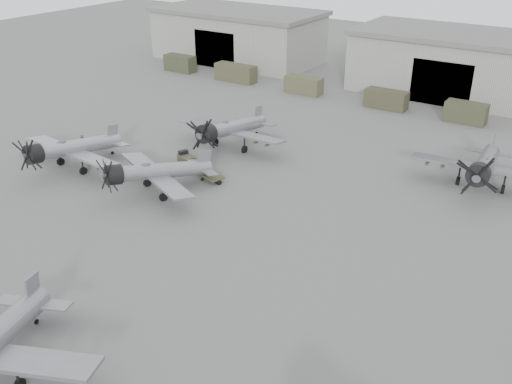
{
  "coord_description": "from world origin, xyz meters",
  "views": [
    {
      "loc": [
        20.51,
        -21.07,
        23.8
      ],
      "look_at": [
        -3.21,
        14.93,
        2.5
      ],
      "focal_mm": 40.0,
      "sensor_mm": 36.0,
      "label": 1
    }
  ],
  "objects_px": {
    "aircraft_mid_1": "(152,172)",
    "ground_crew": "(83,144)",
    "aircraft_far_1": "(484,166)",
    "tug_trailer": "(194,165)",
    "aircraft_mid_0": "(68,149)",
    "aircraft_far_0": "(229,129)"
  },
  "relations": [
    {
      "from": "aircraft_mid_0",
      "to": "tug_trailer",
      "type": "height_order",
      "value": "aircraft_mid_0"
    },
    {
      "from": "aircraft_mid_1",
      "to": "tug_trailer",
      "type": "distance_m",
      "value": 6.68
    },
    {
      "from": "aircraft_mid_0",
      "to": "aircraft_far_1",
      "type": "distance_m",
      "value": 40.49
    },
    {
      "from": "aircraft_mid_1",
      "to": "aircraft_far_1",
      "type": "bearing_deg",
      "value": 58.77
    },
    {
      "from": "aircraft_far_0",
      "to": "ground_crew",
      "type": "distance_m",
      "value": 15.99
    },
    {
      "from": "aircraft_far_1",
      "to": "aircraft_far_0",
      "type": "bearing_deg",
      "value": -174.92
    },
    {
      "from": "aircraft_far_1",
      "to": "aircraft_mid_0",
      "type": "bearing_deg",
      "value": -158.69
    },
    {
      "from": "aircraft_mid_1",
      "to": "aircraft_far_1",
      "type": "distance_m",
      "value": 30.88
    },
    {
      "from": "aircraft_mid_1",
      "to": "aircraft_far_0",
      "type": "relative_size",
      "value": 0.91
    },
    {
      "from": "aircraft_far_0",
      "to": "ground_crew",
      "type": "relative_size",
      "value": 6.73
    },
    {
      "from": "aircraft_mid_0",
      "to": "aircraft_far_1",
      "type": "height_order",
      "value": "aircraft_far_1"
    },
    {
      "from": "aircraft_mid_1",
      "to": "aircraft_far_1",
      "type": "height_order",
      "value": "aircraft_far_1"
    },
    {
      "from": "aircraft_mid_1",
      "to": "ground_crew",
      "type": "relative_size",
      "value": 6.12
    },
    {
      "from": "aircraft_mid_1",
      "to": "ground_crew",
      "type": "bearing_deg",
      "value": -170.93
    },
    {
      "from": "aircraft_mid_1",
      "to": "ground_crew",
      "type": "height_order",
      "value": "aircraft_mid_1"
    },
    {
      "from": "ground_crew",
      "to": "aircraft_mid_0",
      "type": "bearing_deg",
      "value": -131.65
    },
    {
      "from": "aircraft_mid_0",
      "to": "tug_trailer",
      "type": "relative_size",
      "value": 1.8
    },
    {
      "from": "aircraft_far_0",
      "to": "tug_trailer",
      "type": "height_order",
      "value": "aircraft_far_0"
    },
    {
      "from": "aircraft_far_0",
      "to": "aircraft_far_1",
      "type": "bearing_deg",
      "value": 10.64
    },
    {
      "from": "aircraft_mid_0",
      "to": "aircraft_far_0",
      "type": "xyz_separation_m",
      "value": [
        10.23,
        13.46,
        0.09
      ]
    },
    {
      "from": "aircraft_far_0",
      "to": "aircraft_far_1",
      "type": "xyz_separation_m",
      "value": [
        25.86,
        4.91,
        0.07
      ]
    },
    {
      "from": "aircraft_far_0",
      "to": "aircraft_far_1",
      "type": "relative_size",
      "value": 0.96
    }
  ]
}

